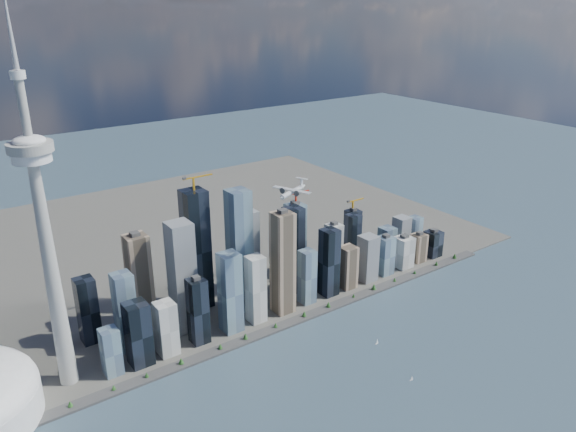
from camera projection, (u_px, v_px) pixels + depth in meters
ground at (365, 419)px, 753.77m from camera, size 4000.00×4000.00×0.00m
seawall at (263, 333)px, 942.51m from camera, size 1100.00×22.00×4.00m
land at (155, 245)px, 1283.73m from camera, size 1400.00×900.00×3.00m
shoreline_trees at (263, 330)px, 940.05m from camera, size 960.53×7.20×8.80m
skyscraper_cluster at (263, 266)px, 1013.63m from camera, size 736.00×142.00×247.37m
needle_tower at (45, 235)px, 740.49m from camera, size 56.00×56.00×550.50m
airplane at (293, 191)px, 852.62m from camera, size 69.52×62.37×17.75m
sailboat_west at (412, 379)px, 829.20m from camera, size 6.20×2.43×8.56m
sailboat_east at (377, 342)px, 916.93m from camera, size 6.90×2.44×9.54m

